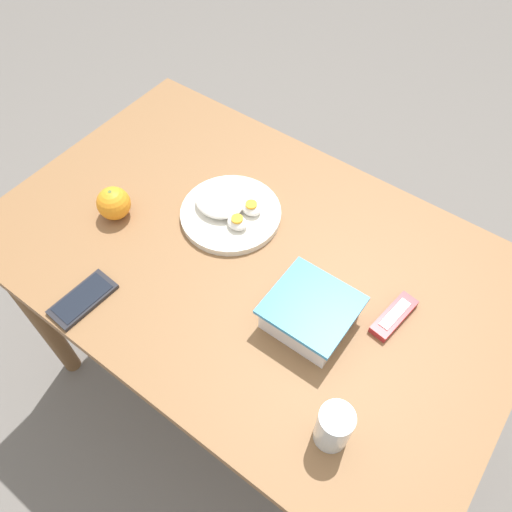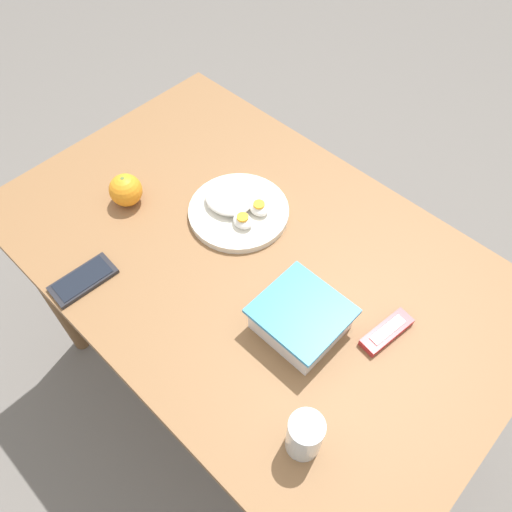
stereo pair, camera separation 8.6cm
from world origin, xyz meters
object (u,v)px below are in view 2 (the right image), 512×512
drinking_glass (305,435)px  cell_phone (83,280)px  rice_plate (237,208)px  orange_fruit (126,190)px  candy_bar (387,332)px  food_container (301,320)px

drinking_glass → cell_phone: bearing=6.9°
rice_plate → orange_fruit: bearing=35.9°
orange_fruit → drinking_glass: size_ratio=0.76×
cell_phone → drinking_glass: bearing=-173.1°
rice_plate → cell_phone: 0.40m
orange_fruit → candy_bar: bearing=-168.3°
cell_phone → drinking_glass: size_ratio=1.41×
food_container → candy_bar: bearing=-141.3°
food_container → rice_plate: bearing=-22.5°
cell_phone → drinking_glass: drinking_glass is taller
rice_plate → drinking_glass: size_ratio=2.32×
food_container → rice_plate: size_ratio=0.70×
candy_bar → drinking_glass: bearing=93.9°
food_container → orange_fruit: size_ratio=2.13×
orange_fruit → drinking_glass: drinking_glass is taller
cell_phone → drinking_glass: (-0.59, -0.07, 0.05)m
drinking_glass → candy_bar: bearing=-86.1°
drinking_glass → rice_plate: bearing=-32.9°
orange_fruit → cell_phone: size_ratio=0.54×
rice_plate → candy_bar: 0.46m
cell_phone → food_container: bearing=-149.7°
food_container → cell_phone: 0.49m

